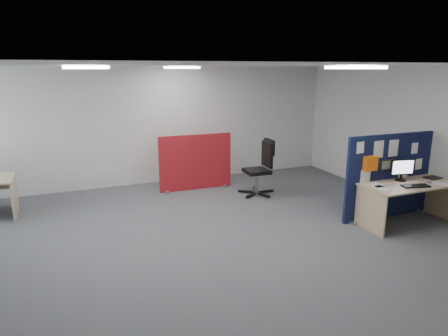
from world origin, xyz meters
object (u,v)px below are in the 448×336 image
object	(u,v)px
navy_divider	(388,176)
red_divider	(196,163)
monitor_main	(402,169)
office_chair	(262,164)
main_desk	(407,193)

from	to	relation	value
navy_divider	red_divider	bearing A→B (deg)	131.88
monitor_main	office_chair	bearing A→B (deg)	135.55
navy_divider	main_desk	distance (m)	0.43
navy_divider	office_chair	distance (m)	2.55
main_desk	red_divider	bearing A→B (deg)	129.91
main_desk	red_divider	size ratio (longest dim) A/B	1.03
main_desk	red_divider	xyz separation A→B (m)	(-2.78, 3.32, 0.05)
navy_divider	monitor_main	bearing A→B (deg)	-58.66
navy_divider	main_desk	world-z (taller)	navy_divider
monitor_main	office_chair	distance (m)	2.78
office_chair	navy_divider	bearing A→B (deg)	-53.22
monitor_main	office_chair	xyz separation A→B (m)	(-1.57, 2.28, -0.28)
red_divider	office_chair	bearing A→B (deg)	-34.99
main_desk	monitor_main	world-z (taller)	monitor_main
office_chair	main_desk	bearing A→B (deg)	-55.29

